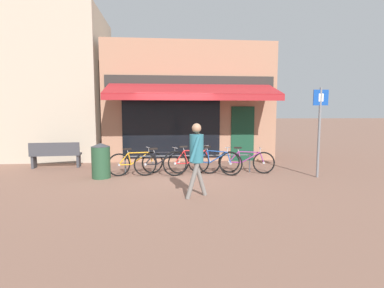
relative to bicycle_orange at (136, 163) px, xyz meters
name	(u,v)px	position (x,y,z in m)	size (l,w,h in m)	color
ground_plane	(177,175)	(1.21, -0.17, -0.37)	(160.00, 160.00, 0.00)	brown
shop_front	(188,103)	(1.87, 3.80, 1.91)	(6.66, 4.58, 4.56)	#9E7056
neighbour_building	(16,86)	(-5.28, 4.32, 2.59)	(7.23, 4.00, 5.91)	tan
bike_rack_rail	(189,158)	(1.60, 0.05, 0.11)	(3.93, 0.04, 0.57)	#47494F
bicycle_orange	(136,163)	(0.00, 0.00, 0.00)	(1.62, 0.69, 0.82)	black
bicycle_black	(162,162)	(0.78, -0.04, 0.00)	(1.68, 0.61, 0.82)	black
bicycle_red	(192,162)	(1.69, -0.13, 0.03)	(1.83, 0.68, 0.90)	black
bicycle_blue	(214,162)	(2.36, -0.13, 0.01)	(1.59, 0.89, 0.87)	black
bicycle_purple	(246,161)	(3.37, -0.05, -0.01)	(1.70, 0.57, 0.82)	black
pedestrian_adult	(196,152)	(1.55, -2.53, 0.65)	(0.53, 0.56, 1.65)	slate
litter_bin	(101,160)	(-0.95, -0.35, 0.14)	(0.53, 0.53, 1.01)	#23472D
parking_sign	(320,123)	(5.26, -0.84, 1.20)	(0.44, 0.07, 2.57)	slate
park_bench	(56,154)	(-2.80, 1.40, 0.10)	(1.63, 0.55, 0.87)	#38383D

